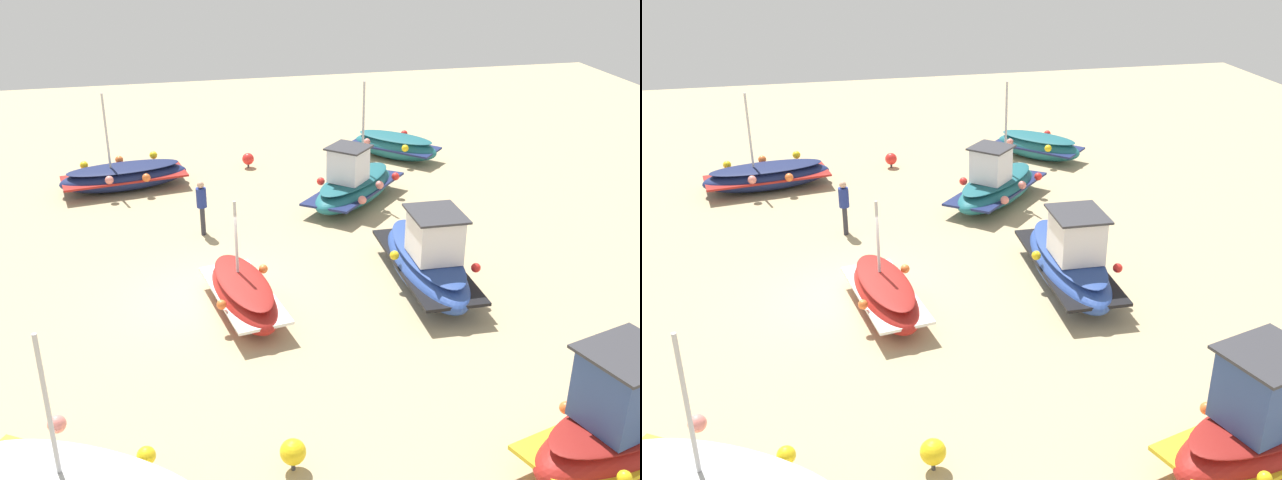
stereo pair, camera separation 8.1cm
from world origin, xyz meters
The scene contains 10 objects.
ground_plane centered at (0.00, 0.00, 0.00)m, with size 51.50×51.50×0.00m, color tan.
fishing_boat_0 centered at (-1.01, -0.74, 0.53)m, with size 3.97×1.99×2.90m.
fishing_boat_1 centered at (8.81, 2.33, 0.49)m, with size 2.55×4.76×3.59m.
fishing_boat_2 centered at (5.63, -5.41, 0.67)m, with size 4.49×4.37×4.17m.
fishing_boat_4 centered at (10.00, -8.32, 0.52)m, with size 3.60×3.53×1.00m.
fishing_boat_5 centered at (-8.21, -6.87, 0.86)m, with size 2.90×4.63×3.05m.
fishing_boat_6 centered at (-0.63, -5.81, 0.76)m, with size 5.12×2.11×2.32m.
person_walking centered at (4.15, -0.13, 1.02)m, with size 0.32×0.32×1.76m.
mooring_buoy_0 centered at (10.15, -2.36, 0.36)m, with size 0.46×0.46×0.59m.
mooring_buoy_1 centered at (-7.01, -0.87, 0.41)m, with size 0.50×0.50×0.66m.
Camera 2 is at (-17.83, 0.98, 9.77)m, focal length 42.24 mm.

